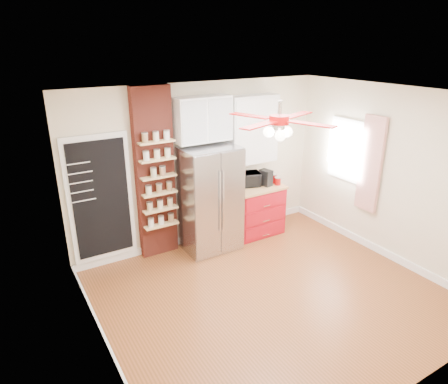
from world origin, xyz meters
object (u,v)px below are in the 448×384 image
ceiling_fan (279,120)px  pantry_jar_oats (154,173)px  coffee_maker (266,178)px  fridge (209,199)px  toaster_oven (247,179)px  canister_left (278,181)px  red_cabinet (256,210)px

ceiling_fan → pantry_jar_oats: (-0.93, 1.75, -0.98)m
coffee_maker → pantry_jar_oats: (-2.01, 0.12, 0.40)m
fridge → ceiling_fan: ceiling_fan is taller
toaster_oven → pantry_jar_oats: bearing=-162.4°
canister_left → red_cabinet: bearing=159.6°
red_cabinet → canister_left: bearing=-20.4°
ceiling_fan → canister_left: ceiling_fan is taller
toaster_oven → coffee_maker: (0.30, -0.15, 0.02)m
fridge → toaster_oven: 0.86m
ceiling_fan → toaster_oven: 2.40m
fridge → pantry_jar_oats: 1.05m
fridge → pantry_jar_oats: size_ratio=12.90×
ceiling_fan → toaster_oven: size_ratio=3.19×
canister_left → toaster_oven: bearing=154.6°
fridge → coffee_maker: (1.13, 0.00, 0.17)m
ceiling_fan → coffee_maker: bearing=56.4°
fridge → canister_left: size_ratio=13.94×
red_cabinet → canister_left: size_ratio=7.49×
ceiling_fan → canister_left: 2.48m
pantry_jar_oats → toaster_oven: bearing=0.9°
ceiling_fan → canister_left: bearing=50.3°
coffee_maker → fridge: bearing=168.2°
ceiling_fan → pantry_jar_oats: size_ratio=10.32×
ceiling_fan → fridge: bearing=91.8°
fridge → toaster_oven: fridge is taller
canister_left → fridge: bearing=176.3°
coffee_maker → canister_left: size_ratio=2.26×
toaster_oven → pantry_jar_oats: (-1.72, -0.03, 0.42)m
canister_left → pantry_jar_oats: 2.28m
coffee_maker → pantry_jar_oats: pantry_jar_oats is taller
red_cabinet → ceiling_fan: (-0.92, -1.68, 1.97)m
ceiling_fan → coffee_maker: ceiling_fan is taller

